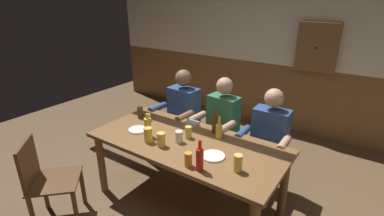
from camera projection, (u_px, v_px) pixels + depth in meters
name	position (u px, v px, depth m)	size (l,w,h in m)	color
ground_plane	(181.00, 207.00, 3.05)	(7.91, 7.91, 0.00)	brown
back_wall_upper	(280.00, 21.00, 4.41)	(6.59, 0.12, 1.33)	silver
back_wall_wainscot	(272.00, 95.00, 4.85)	(6.59, 0.12, 1.08)	brown
dining_table	(187.00, 149.00, 2.89)	(1.97, 0.92, 0.75)	brown
person_0	(181.00, 112.00, 3.72)	(0.55, 0.53, 1.25)	#2D4C84
person_1	(219.00, 125.00, 3.40)	(0.53, 0.54, 1.24)	#33724C
person_2	(267.00, 139.00, 3.09)	(0.53, 0.52, 1.21)	#2D4C84
chair_empty_near_right	(46.00, 179.00, 2.72)	(0.62, 0.62, 0.88)	brown
table_candle	(149.00, 117.00, 3.31)	(0.04, 0.04, 0.08)	#F9E08C
condiment_caddy	(192.00, 124.00, 3.18)	(0.14, 0.10, 0.05)	#B2B7BC
plate_0	(213.00, 156.00, 2.57)	(0.22, 0.22, 0.01)	white
plate_1	(138.00, 130.00, 3.07)	(0.21, 0.21, 0.01)	white
bottle_0	(200.00, 159.00, 2.34)	(0.06, 0.06, 0.28)	red
bottle_1	(215.00, 124.00, 2.99)	(0.06, 0.06, 0.26)	#593314
bottle_2	(219.00, 131.00, 2.88)	(0.07, 0.07, 0.24)	gold
bottle_3	(148.00, 127.00, 2.91)	(0.07, 0.07, 0.25)	gold
pint_glass_0	(140.00, 112.00, 3.36)	(0.07, 0.07, 0.14)	#4C2D19
pint_glass_1	(161.00, 140.00, 2.73)	(0.08, 0.08, 0.14)	#E5C64C
pint_glass_2	(148.00, 135.00, 2.81)	(0.08, 0.08, 0.15)	#E5C64C
pint_glass_3	(238.00, 163.00, 2.34)	(0.08, 0.08, 0.15)	#E5C64C
pint_glass_4	(188.00, 159.00, 2.41)	(0.07, 0.07, 0.13)	gold
pint_glass_5	(179.00, 137.00, 2.81)	(0.08, 0.08, 0.12)	white
pint_glass_6	(188.00, 132.00, 2.90)	(0.07, 0.07, 0.12)	#E5C64C
wall_dart_cabinet	(317.00, 47.00, 4.10)	(0.56, 0.15, 0.70)	brown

